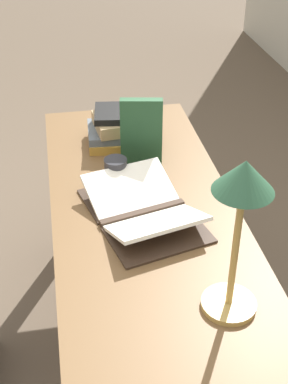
{
  "coord_description": "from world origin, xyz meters",
  "views": [
    {
      "loc": [
        1.44,
        -0.26,
        1.78
      ],
      "look_at": [
        0.03,
        -0.0,
        0.81
      ],
      "focal_mm": 50.0,
      "sensor_mm": 36.0,
      "label": 1
    }
  ],
  "objects_px": {
    "open_book": "(143,209)",
    "coffee_mug": "(116,172)",
    "book_stack_tall": "(124,128)",
    "reading_lamp": "(241,204)",
    "book_standing_upright": "(141,132)"
  },
  "relations": [
    {
      "from": "book_stack_tall",
      "to": "coffee_mug",
      "type": "xyz_separation_m",
      "value": [
        0.3,
        -0.07,
        -0.01
      ]
    },
    {
      "from": "open_book",
      "to": "coffee_mug",
      "type": "height_order",
      "value": "coffee_mug"
    },
    {
      "from": "book_stack_tall",
      "to": "open_book",
      "type": "bearing_deg",
      "value": -1.67
    },
    {
      "from": "reading_lamp",
      "to": "book_standing_upright",
      "type": "bearing_deg",
      "value": -172.59
    },
    {
      "from": "book_stack_tall",
      "to": "reading_lamp",
      "type": "xyz_separation_m",
      "value": [
        0.95,
        0.14,
        0.27
      ]
    },
    {
      "from": "book_standing_upright",
      "to": "reading_lamp",
      "type": "height_order",
      "value": "reading_lamp"
    },
    {
      "from": "reading_lamp",
      "to": "coffee_mug",
      "type": "bearing_deg",
      "value": -161.81
    },
    {
      "from": "open_book",
      "to": "book_standing_upright",
      "type": "height_order",
      "value": "book_standing_upright"
    },
    {
      "from": "book_stack_tall",
      "to": "reading_lamp",
      "type": "distance_m",
      "value": 0.99
    },
    {
      "from": "open_book",
      "to": "book_standing_upright",
      "type": "relative_size",
      "value": 1.93
    },
    {
      "from": "book_standing_upright",
      "to": "coffee_mug",
      "type": "height_order",
      "value": "book_standing_upright"
    },
    {
      "from": "coffee_mug",
      "to": "reading_lamp",
      "type": "bearing_deg",
      "value": 18.19
    },
    {
      "from": "open_book",
      "to": "reading_lamp",
      "type": "xyz_separation_m",
      "value": [
        0.44,
        0.15,
        0.31
      ]
    },
    {
      "from": "book_stack_tall",
      "to": "coffee_mug",
      "type": "relative_size",
      "value": 2.64
    },
    {
      "from": "open_book",
      "to": "book_stack_tall",
      "type": "relative_size",
      "value": 1.7
    }
  ]
}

